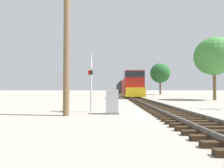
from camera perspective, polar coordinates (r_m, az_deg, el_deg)
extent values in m
plane|color=gray|center=(11.53, 18.53, -9.11)|extent=(400.00, 400.00, 0.00)
cube|color=black|center=(6.93, 32.31, -13.32)|extent=(2.60, 0.22, 0.16)
cube|color=black|center=(7.44, 29.79, -12.54)|extent=(2.60, 0.22, 0.16)
cube|color=black|center=(7.96, 27.61, -11.84)|extent=(2.60, 0.22, 0.16)
cube|color=black|center=(8.49, 25.71, -11.21)|extent=(2.60, 0.22, 0.16)
cube|color=black|center=(9.03, 24.03, -10.65)|extent=(2.60, 0.22, 0.16)
cube|color=black|center=(9.57, 22.56, -10.14)|extent=(2.60, 0.22, 0.16)
cube|color=black|center=(10.12, 21.24, -9.69)|extent=(2.60, 0.22, 0.16)
cube|color=black|center=(10.68, 20.07, -9.27)|extent=(2.60, 0.22, 0.16)
cube|color=black|center=(11.24, 19.01, -8.89)|extent=(2.60, 0.22, 0.16)
cube|color=black|center=(11.81, 18.06, -8.55)|extent=(2.60, 0.22, 0.16)
cube|color=black|center=(12.38, 17.20, -8.24)|extent=(2.60, 0.22, 0.16)
cube|color=black|center=(12.95, 16.41, -7.95)|extent=(2.60, 0.22, 0.16)
cube|color=black|center=(13.52, 15.69, -7.69)|extent=(2.60, 0.22, 0.16)
cube|color=black|center=(14.10, 15.03, -7.44)|extent=(2.60, 0.22, 0.16)
cube|color=black|center=(14.67, 14.43, -7.22)|extent=(2.60, 0.22, 0.16)
cube|color=black|center=(15.25, 13.87, -7.01)|extent=(2.60, 0.22, 0.16)
cube|color=black|center=(15.84, 13.35, -6.81)|extent=(2.60, 0.22, 0.16)
cube|color=black|center=(16.42, 12.87, -6.63)|extent=(2.60, 0.22, 0.16)
cube|color=black|center=(17.00, 12.42, -6.46)|extent=(2.60, 0.22, 0.16)
cube|color=black|center=(17.59, 12.00, -6.30)|extent=(2.60, 0.22, 0.16)
cube|color=black|center=(18.17, 11.61, -6.15)|extent=(2.60, 0.22, 0.16)
cube|color=black|center=(18.76, 11.24, -6.01)|extent=(2.60, 0.22, 0.16)
cube|color=black|center=(19.35, 10.90, -5.88)|extent=(2.60, 0.22, 0.16)
cube|color=black|center=(19.93, 10.58, -5.76)|extent=(2.60, 0.22, 0.16)
cube|color=black|center=(20.52, 10.27, -5.64)|extent=(2.60, 0.22, 0.16)
cube|color=black|center=(21.11, 9.98, -5.53)|extent=(2.60, 0.22, 0.16)
cube|color=black|center=(21.70, 9.71, -5.43)|extent=(2.60, 0.22, 0.16)
cube|color=black|center=(22.29, 9.45, -5.33)|extent=(2.60, 0.22, 0.16)
cube|color=black|center=(22.88, 9.21, -5.23)|extent=(2.60, 0.22, 0.16)
cube|color=black|center=(23.48, 8.98, -5.15)|extent=(2.60, 0.22, 0.16)
cube|color=black|center=(24.07, 8.76, -5.06)|extent=(2.60, 0.22, 0.16)
cube|color=black|center=(24.66, 8.55, -4.98)|extent=(2.60, 0.22, 0.16)
cube|color=black|center=(25.25, 8.35, -4.90)|extent=(2.60, 0.22, 0.16)
cube|color=black|center=(25.85, 8.16, -4.83)|extent=(2.60, 0.22, 0.16)
cube|color=black|center=(26.44, 7.98, -4.76)|extent=(2.60, 0.22, 0.16)
cube|color=black|center=(27.03, 7.80, -4.69)|extent=(2.60, 0.22, 0.16)
cube|color=black|center=(27.63, 7.64, -4.63)|extent=(2.60, 0.22, 0.16)
cube|color=black|center=(28.22, 7.48, -4.56)|extent=(2.60, 0.22, 0.16)
cube|color=black|center=(28.82, 7.32, -4.50)|extent=(2.60, 0.22, 0.16)
cube|color=black|center=(29.41, 7.18, -4.45)|extent=(2.60, 0.22, 0.16)
cube|color=black|center=(30.01, 7.04, -4.39)|extent=(2.60, 0.22, 0.16)
cube|color=black|center=(30.60, 6.90, -4.34)|extent=(2.60, 0.22, 0.16)
cube|color=#56514C|center=(11.30, 15.03, -8.10)|extent=(0.07, 160.00, 0.15)
cube|color=#56514C|center=(11.75, 21.87, -7.79)|extent=(0.07, 160.00, 0.15)
cube|color=maroon|center=(37.03, 5.71, -1.01)|extent=(2.55, 11.43, 3.25)
cube|color=maroon|center=(29.08, 7.24, 0.08)|extent=(3.00, 3.59, 4.17)
cube|color=black|center=(29.17, 7.22, 2.98)|extent=(3.03, 3.63, 0.92)
cube|color=gold|center=(27.29, 7.71, -2.65)|extent=(3.00, 1.63, 1.46)
cube|color=gold|center=(34.60, 6.11, -3.45)|extent=(3.06, 16.00, 0.24)
cube|color=black|center=(29.33, 7.19, -3.63)|extent=(1.58, 2.20, 1.00)
cube|color=black|center=(39.88, 5.32, -3.12)|extent=(1.58, 2.20, 1.00)
cube|color=black|center=(50.93, 4.19, -1.13)|extent=(2.85, 12.48, 3.36)
cube|color=black|center=(46.90, 4.54, -2.96)|extent=(1.58, 2.20, 0.90)
cube|color=black|center=(54.99, 3.89, -2.77)|extent=(1.58, 2.20, 0.90)
cube|color=black|center=(65.38, 3.29, -1.25)|extent=(2.85, 12.48, 3.36)
cube|color=black|center=(61.34, 3.50, -2.66)|extent=(1.58, 2.20, 0.90)
cube|color=black|center=(69.44, 3.11, -2.54)|extent=(1.58, 2.20, 0.90)
cube|color=black|center=(79.85, 2.72, -1.32)|extent=(2.85, 12.48, 3.36)
cube|color=black|center=(75.80, 2.86, -2.47)|extent=(1.58, 2.20, 0.90)
cube|color=black|center=(83.90, 2.60, -2.39)|extent=(1.58, 2.20, 0.90)
cylinder|color=#B7B7BC|center=(11.65, -6.70, -0.09)|extent=(0.12, 0.12, 3.66)
cube|color=white|center=(11.79, -6.67, 7.36)|extent=(0.16, 0.92, 0.93)
cube|color=white|center=(11.79, -6.67, 7.36)|extent=(0.16, 0.92, 0.93)
cube|color=black|center=(11.70, -6.69, 3.68)|extent=(0.18, 0.86, 0.06)
cylinder|color=black|center=(12.05, -6.72, 3.53)|extent=(0.22, 0.32, 0.30)
sphere|color=red|center=(12.05, -7.19, 3.53)|extent=(0.26, 0.26, 0.26)
cylinder|color=black|center=(11.35, -6.65, 3.85)|extent=(0.22, 0.32, 0.30)
sphere|color=red|center=(11.35, -7.16, 3.85)|extent=(0.26, 0.26, 0.26)
cube|color=white|center=(11.72, -6.68, 4.70)|extent=(0.07, 0.32, 0.20)
cube|color=slate|center=(10.73, 0.19, -9.45)|extent=(0.82, 0.60, 0.12)
cube|color=#ADADB2|center=(10.65, 0.19, -5.47)|extent=(0.75, 0.54, 1.37)
cylinder|color=brown|center=(10.63, -14.47, 12.84)|extent=(0.36, 0.36, 8.33)
cylinder|color=brown|center=(27.86, 30.61, 0.08)|extent=(0.41, 0.41, 4.50)
sphere|color=#3D7F38|center=(28.22, 30.50, 7.86)|extent=(5.25, 5.25, 5.25)
cylinder|color=brown|center=(49.24, 15.62, -0.88)|extent=(0.44, 0.44, 4.27)
sphere|color=#1E5123|center=(49.43, 15.58, 3.45)|extent=(5.35, 5.35, 5.35)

